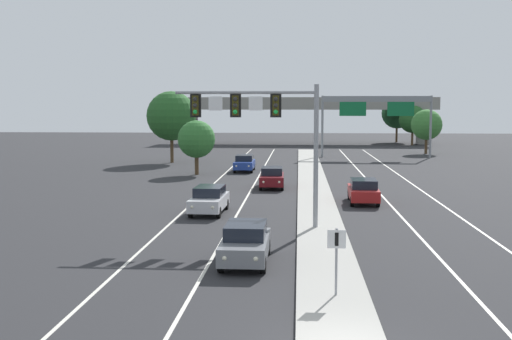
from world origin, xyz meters
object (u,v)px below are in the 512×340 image
object	(u,v)px
median_sign_post	(336,252)
car_oncoming_darkred	(272,177)
car_oncoming_grey	(246,243)
car_oncoming_blue	(244,163)
highway_sign_gantry	(377,107)
tree_far_left_a	(196,139)
car_oncoming_silver	(209,199)
overhead_signal_mast	(266,122)
tree_far_right_a	(413,119)
car_receding_red	(363,191)
tree_far_right_c	(397,113)
tree_far_right_b	(427,125)
tree_far_left_c	(171,116)

from	to	relation	value
median_sign_post	car_oncoming_darkred	distance (m)	28.03
car_oncoming_grey	car_oncoming_blue	size ratio (longest dim) A/B	1.00
highway_sign_gantry	tree_far_left_a	world-z (taller)	highway_sign_gantry
car_oncoming_grey	car_oncoming_silver	size ratio (longest dim) A/B	0.99
overhead_signal_mast	tree_far_right_a	size ratio (longest dim) A/B	1.14
car_oncoming_silver	tree_far_right_a	xyz separation A→B (m)	(23.25, 65.31, 3.31)
car_receding_red	median_sign_post	bearing A→B (deg)	-98.16
median_sign_post	highway_sign_gantry	bearing A→B (deg)	81.91
highway_sign_gantry	tree_far_right_c	world-z (taller)	tree_far_right_c
car_oncoming_silver	tree_far_right_c	xyz separation A→B (m)	(22.07, 73.86, 4.18)
car_receding_red	tree_far_left_a	size ratio (longest dim) A/B	0.91
overhead_signal_mast	car_oncoming_blue	xyz separation A→B (m)	(-3.53, 28.25, -4.67)
car_oncoming_silver	tree_far_right_a	bearing A→B (deg)	70.41
car_oncoming_silver	car_receding_red	xyz separation A→B (m)	(9.41, 4.48, 0.00)
median_sign_post	car_oncoming_blue	bearing A→B (deg)	99.18
car_oncoming_blue	tree_far_right_b	distance (m)	32.57
tree_far_left_a	median_sign_post	bearing A→B (deg)	-73.95
overhead_signal_mast	tree_far_right_a	world-z (taller)	overhead_signal_mast
median_sign_post	highway_sign_gantry	xyz separation A→B (m)	(8.11, 57.01, 4.58)
car_oncoming_silver	tree_far_right_a	size ratio (longest dim) A/B	0.71
overhead_signal_mast	car_oncoming_silver	distance (m)	7.42
overhead_signal_mast	tree_far_left_a	size ratio (longest dim) A/B	1.46
car_oncoming_grey	tree_far_right_c	distance (m)	87.54
tree_far_right_c	tree_far_left_c	world-z (taller)	tree_far_left_c
highway_sign_gantry	tree_far_left_c	xyz separation A→B (m)	(-23.37, -8.42, -1.01)
highway_sign_gantry	tree_far_right_a	world-z (taller)	highway_sign_gantry
tree_far_right_a	tree_far_left_c	world-z (taller)	tree_far_left_c
tree_far_right_b	car_oncoming_silver	bearing A→B (deg)	-114.70
overhead_signal_mast	tree_far_left_a	distance (m)	26.36
car_oncoming_silver	overhead_signal_mast	bearing A→B (deg)	-51.90
tree_far_right_b	median_sign_post	bearing A→B (deg)	-103.63
overhead_signal_mast	tree_far_right_c	xyz separation A→B (m)	(18.52, 78.39, -0.49)
car_oncoming_blue	car_oncoming_grey	bearing A→B (deg)	-84.99
car_oncoming_grey	car_oncoming_silver	world-z (taller)	same
car_oncoming_silver	tree_far_left_c	size ratio (longest dim) A/B	0.57
car_oncoming_blue	car_oncoming_darkred	bearing A→B (deg)	-75.29
car_oncoming_silver	car_oncoming_grey	bearing A→B (deg)	-74.85
car_oncoming_grey	car_receding_red	distance (m)	17.18
car_oncoming_grey	tree_far_right_b	world-z (taller)	tree_far_right_b
tree_far_right_b	overhead_signal_mast	bearing A→B (deg)	-109.39
car_oncoming_silver	highway_sign_gantry	xyz separation A→B (m)	(14.57, 40.90, 5.34)
car_oncoming_grey	tree_far_right_b	bearing A→B (deg)	72.36
tree_far_right_c	overhead_signal_mast	bearing A→B (deg)	-103.29
median_sign_post	tree_far_left_c	bearing A→B (deg)	107.44
highway_sign_gantry	car_oncoming_darkred	bearing A→B (deg)	-111.32
overhead_signal_mast	car_oncoming_grey	bearing A→B (deg)	-93.64
car_oncoming_silver	car_oncoming_blue	xyz separation A→B (m)	(0.03, 23.71, 0.00)
car_oncoming_blue	median_sign_post	bearing A→B (deg)	-80.82
car_oncoming_grey	car_oncoming_darkred	xyz separation A→B (m)	(0.06, 23.22, 0.00)
tree_far_right_c	tree_far_left_a	bearing A→B (deg)	-116.16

